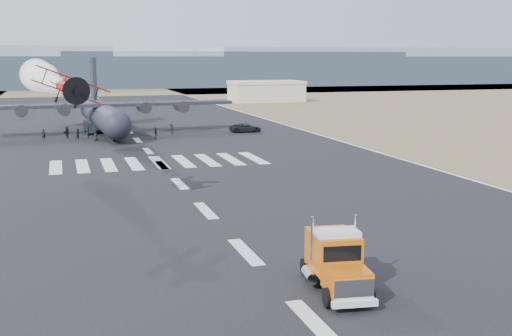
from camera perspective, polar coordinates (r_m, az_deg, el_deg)
name	(u,v)px	position (r m, az deg, el deg)	size (l,w,h in m)	color
ground	(315,323)	(31.75, 5.26, -13.60)	(500.00, 500.00, 0.00)	black
scrub_far	(89,90)	(257.46, -14.60, 6.70)	(500.00, 80.00, 0.00)	olive
runway_markings	(148,151)	(88.53, -9.58, 1.50)	(60.00, 260.00, 0.01)	silver
ridge_seg_d	(85,72)	(287.19, -14.93, 8.27)	(150.00, 50.00, 13.00)	gray
ridge_seg_e	(232,69)	(296.90, -2.16, 8.82)	(150.00, 50.00, 15.00)	gray
ridge_seg_f	(361,66)	(319.79, 9.31, 8.95)	(150.00, 50.00, 17.00)	gray
ridge_seg_g	(475,69)	(353.37, 18.90, 8.30)	(150.00, 50.00, 13.00)	gray
hangar_right	(266,91)	(186.17, 0.91, 6.86)	(20.50, 12.50, 5.90)	#B6B3A1
semi_truck	(336,260)	(35.58, 7.09, -8.14)	(3.30, 7.71, 3.40)	black
aerobatic_biplane	(69,88)	(54.50, -16.32, 6.88)	(5.83, 5.55, 3.46)	#A30A0B
smoke_trail	(43,78)	(75.99, -18.39, 7.63)	(4.88, 25.86, 3.86)	white
transport_aircraft	(103,113)	(111.73, -13.45, 4.74)	(43.37, 35.69, 12.52)	black
support_vehicle	(245,128)	(109.39, -0.95, 3.60)	(2.49, 5.41, 1.50)	black
crew_a	(43,135)	(104.15, -18.37, 2.83)	(0.61, 0.50, 1.67)	black
crew_b	(115,129)	(108.05, -12.38, 3.38)	(0.88, 0.55, 1.82)	black
crew_c	(172,129)	(107.65, -7.51, 3.46)	(1.09, 0.50, 1.68)	black
crew_d	(156,133)	(102.20, -8.92, 3.11)	(1.03, 0.53, 1.75)	black
crew_e	(96,136)	(101.05, -14.06, 2.81)	(0.77, 0.47, 1.58)	black
crew_f	(67,132)	(105.33, -16.46, 3.06)	(1.75, 0.57, 1.89)	black
crew_g	(88,132)	(104.19, -14.71, 3.07)	(0.69, 0.57, 1.88)	black
crew_h	(78,134)	(103.64, -15.53, 2.94)	(0.80, 0.49, 1.65)	black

